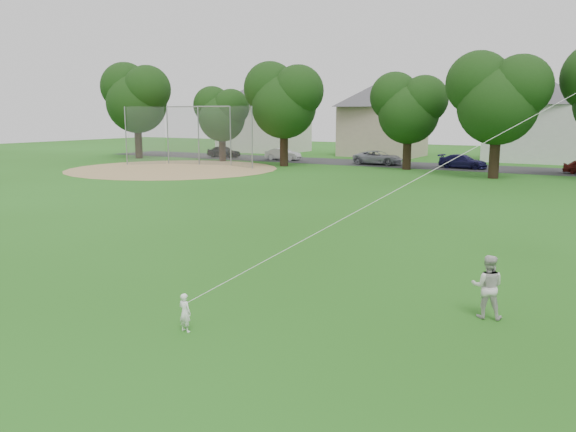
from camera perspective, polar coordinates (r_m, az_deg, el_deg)
The scene contains 10 objects.
ground at distance 12.26m, azimuth -7.36°, elevation -11.84°, with size 160.00×160.00×0.00m, color #214F12.
street at distance 51.65m, azimuth 22.32°, elevation 4.36°, with size 90.00×7.00×0.01m, color #2D2D30.
dirt_infield at distance 49.76m, azimuth -11.58°, elevation 4.73°, with size 18.00×18.00×0.02m, color #9E7F51.
toddler at distance 12.36m, azimuth -10.43°, elevation -9.62°, with size 0.31×0.20×0.85m, color white.
older_boy at distance 13.64m, azimuth 19.60°, elevation -6.77°, with size 0.72×0.56×1.48m, color beige.
kite at distance 13.98m, azimuth 13.21°, elevation 3.82°, with size 4.10×4.96×12.60m.
baseball_backstop at distance 52.91m, azimuth -9.36°, elevation 8.02°, with size 11.97×4.39×5.37m.
tree_row at distance 45.14m, azimuth 26.02°, elevation 11.53°, with size 82.70×9.15×11.10m.
parked_cars at distance 52.92m, azimuth 11.43°, elevation 5.72°, with size 45.71×2.14×1.28m.
house_row at distance 61.65m, azimuth 22.00°, elevation 9.99°, with size 77.34×14.17×10.47m.
Camera 1 is at (6.99, -8.97, 4.58)m, focal length 35.00 mm.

